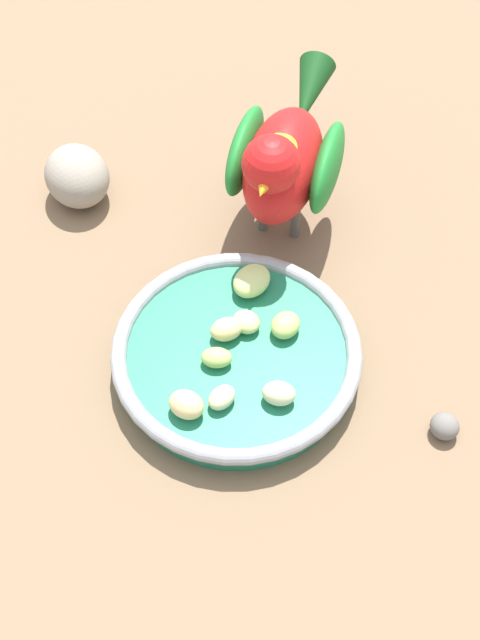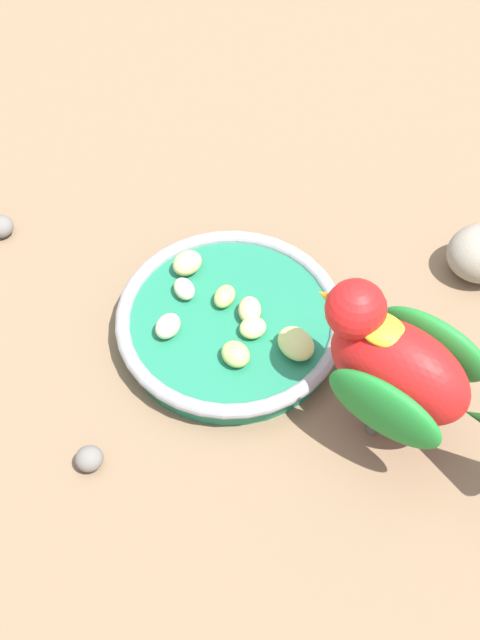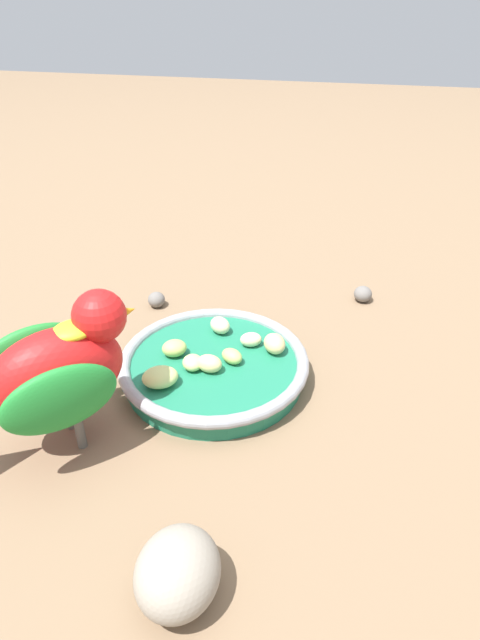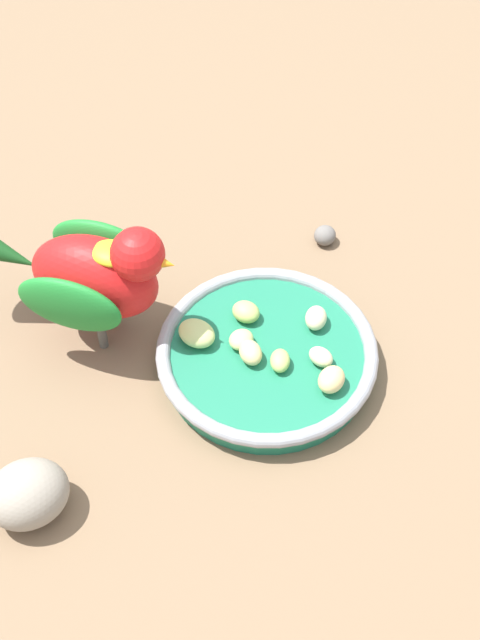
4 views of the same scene
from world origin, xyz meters
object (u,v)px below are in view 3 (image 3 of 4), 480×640
at_px(apple_piece_5, 232,356).
at_px(pebble_1, 156,300).
at_px(rock_large, 178,572).
at_px(pebble_0, 363,294).
at_px(apple_piece_0, 160,377).
at_px(apple_piece_3, 274,344).
at_px(apple_piece_4, 251,339).
at_px(apple_piece_6, 220,325).
at_px(feeding_bowl, 215,366).
at_px(apple_piece_1, 212,366).
at_px(parrot, 52,369).
at_px(apple_piece_7, 191,365).
at_px(apple_piece_2, 174,348).

relative_size(apple_piece_5, pebble_1, 1.06).
height_order(apple_piece_5, rock_large, rock_large).
relative_size(pebble_0, pebble_1, 1.08).
bearing_deg(apple_piece_5, rock_large, -85.40).
relative_size(apple_piece_0, apple_piece_5, 1.46).
bearing_deg(apple_piece_3, apple_piece_0, -141.17).
xyz_separation_m(apple_piece_3, rock_large, (-0.02, -0.28, -0.01)).
xyz_separation_m(apple_piece_4, pebble_1, (-0.15, 0.10, -0.02)).
distance_m(apple_piece_6, pebble_1, 0.13).
xyz_separation_m(feeding_bowl, apple_piece_5, (0.02, 0.00, 0.01)).
relative_size(apple_piece_1, parrot, 0.16).
xyz_separation_m(apple_piece_1, pebble_0, (0.15, 0.23, -0.02)).
bearing_deg(apple_piece_5, apple_piece_6, 116.60).
distance_m(apple_piece_5, pebble_0, 0.25).
relative_size(apple_piece_7, pebble_0, 0.96).
xyz_separation_m(apple_piece_3, pebble_0, (0.09, 0.18, -0.02)).
height_order(apple_piece_6, apple_piece_7, apple_piece_6).
bearing_deg(rock_large, apple_piece_1, 98.95).
height_order(apple_piece_1, parrot, parrot).
xyz_separation_m(feeding_bowl, parrot, (-0.11, -0.12, 0.07)).
bearing_deg(apple_piece_0, apple_piece_7, 51.31).
bearing_deg(apple_piece_2, pebble_1, 118.18).
distance_m(apple_piece_3, apple_piece_5, 0.05).
distance_m(apple_piece_2, rock_large, 0.26).
xyz_separation_m(feeding_bowl, pebble_1, (-0.12, 0.13, -0.01)).
bearing_deg(apple_piece_3, apple_piece_4, 167.97).
bearing_deg(apple_piece_4, rock_large, -88.71).
height_order(parrot, rock_large, parrot).
distance_m(apple_piece_3, apple_piece_7, 0.10).
distance_m(rock_large, pebble_1, 0.41).
bearing_deg(parrot, pebble_1, 45.08).
bearing_deg(apple_piece_3, parrot, -138.58).
bearing_deg(apple_piece_6, apple_piece_4, -24.75).
bearing_deg(apple_piece_6, apple_piece_7, -98.13).
bearing_deg(apple_piece_4, apple_piece_3, -12.03).
relative_size(rock_large, pebble_0, 2.75).
bearing_deg(pebble_1, apple_piece_1, -52.16).
bearing_deg(apple_piece_7, pebble_0, 53.08).
relative_size(rock_large, pebble_1, 2.96).
height_order(apple_piece_2, pebble_0, apple_piece_2).
distance_m(rock_large, pebble_0, 0.47).
bearing_deg(apple_piece_6, apple_piece_5, -63.40).
distance_m(apple_piece_2, apple_piece_6, 0.07).
bearing_deg(apple_piece_5, apple_piece_4, 68.75).
bearing_deg(apple_piece_5, apple_piece_7, -147.57).
relative_size(apple_piece_4, parrot, 0.14).
height_order(apple_piece_2, apple_piece_6, same).
bearing_deg(apple_piece_5, apple_piece_2, -179.17).
distance_m(feeding_bowl, apple_piece_1, 0.03).
xyz_separation_m(apple_piece_2, apple_piece_6, (0.04, 0.05, 0.00)).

